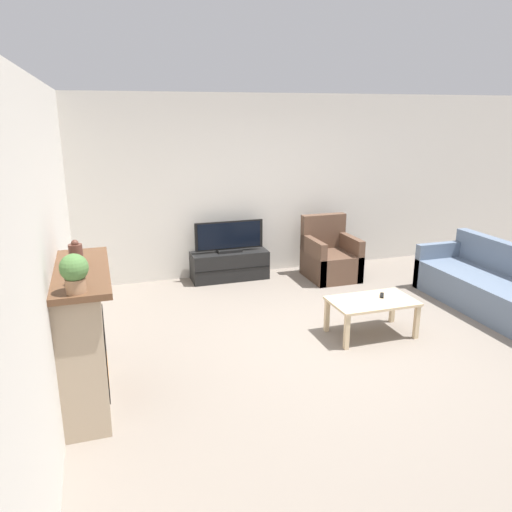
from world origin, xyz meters
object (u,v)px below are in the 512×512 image
(coffee_table, at_px, (372,305))
(tv, at_px, (229,238))
(mantel_vase_left, at_px, (76,273))
(potted_plant, at_px, (74,271))
(mantel_vase_centre_left, at_px, (76,258))
(remote, at_px, (382,295))
(tv_stand, at_px, (230,265))
(armchair, at_px, (330,258))
(couch, at_px, (505,293))
(mantel_clock, at_px, (78,256))
(fireplace, at_px, (83,336))

(coffee_table, bearing_deg, tv, 112.93)
(mantel_vase_left, bearing_deg, potted_plant, -90.00)
(mantel_vase_centre_left, height_order, coffee_table, mantel_vase_centre_left)
(remote, bearing_deg, tv_stand, 149.67)
(potted_plant, xyz_separation_m, tv_stand, (2.01, 3.37, -1.14))
(mantel_vase_centre_left, bearing_deg, armchair, 35.87)
(couch, bearing_deg, potted_plant, -168.54)
(mantel_clock, bearing_deg, armchair, 33.26)
(tv, relative_size, coffee_table, 1.10)
(couch, bearing_deg, mantel_vase_centre_left, -173.88)
(fireplace, bearing_deg, mantel_vase_left, -87.59)
(remote, bearing_deg, mantel_vase_centre_left, -136.78)
(tv_stand, relative_size, tv, 1.11)
(mantel_clock, bearing_deg, potted_plant, -90.06)
(potted_plant, distance_m, remote, 3.48)
(mantel_clock, distance_m, couch, 5.01)
(mantel_vase_left, xyz_separation_m, tv_stand, (2.01, 3.20, -1.08))
(remote, relative_size, couch, 0.06)
(remote, bearing_deg, fireplace, -138.58)
(fireplace, bearing_deg, potted_plant, -88.29)
(fireplace, height_order, coffee_table, fireplace)
(armchair, bearing_deg, couch, -54.46)
(tv, height_order, armchair, armchair)
(armchair, bearing_deg, mantel_vase_left, -141.01)
(fireplace, xyz_separation_m, tv, (2.03, 2.80, 0.03))
(fireplace, xyz_separation_m, tv_stand, (2.03, 2.80, -0.40))
(fireplace, distance_m, potted_plant, 0.94)
(mantel_vase_left, height_order, coffee_table, mantel_vase_left)
(armchair, bearing_deg, tv_stand, 165.25)
(remote, bearing_deg, armchair, 114.12)
(remote, bearing_deg, coffee_table, -123.96)
(mantel_vase_left, distance_m, tv, 3.84)
(mantel_vase_centre_left, xyz_separation_m, mantel_clock, (0.00, 0.23, -0.05))
(fireplace, height_order, tv, fireplace)
(fireplace, xyz_separation_m, mantel_vase_left, (0.02, -0.40, 0.68))
(tv_stand, height_order, couch, couch)
(potted_plant, height_order, armchair, potted_plant)
(potted_plant, distance_m, couch, 5.12)
(fireplace, distance_m, remote, 3.24)
(mantel_clock, relative_size, potted_plant, 0.53)
(potted_plant, xyz_separation_m, coffee_table, (3.02, 0.98, -0.99))
(fireplace, relative_size, mantel_vase_left, 6.81)
(tv, bearing_deg, armchair, -14.67)
(coffee_table, distance_m, remote, 0.19)
(potted_plant, height_order, tv_stand, potted_plant)
(mantel_clock, xyz_separation_m, remote, (3.19, 0.35, -0.85))
(tv_stand, bearing_deg, fireplace, -125.90)
(potted_plant, relative_size, tv_stand, 0.25)
(mantel_vase_left, height_order, remote, mantel_vase_left)
(potted_plant, distance_m, armchair, 4.71)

